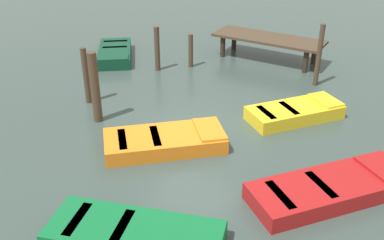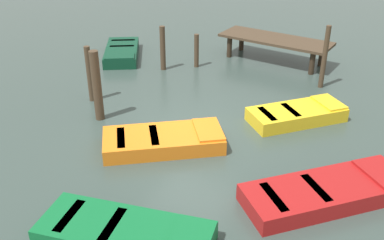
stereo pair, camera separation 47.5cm
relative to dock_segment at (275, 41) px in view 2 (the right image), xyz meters
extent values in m
plane|color=#33423D|center=(-0.15, -6.62, -0.82)|extent=(80.00, 80.00, 0.00)
cube|color=#423323|center=(0.00, 0.00, 0.08)|extent=(4.46, 1.88, 0.10)
cylinder|color=#2E2318|center=(1.78, 0.37, -0.39)|extent=(0.20, 0.20, 0.85)
cylinder|color=#2E2318|center=(1.68, -0.68, -0.39)|extent=(0.20, 0.20, 0.85)
cylinder|color=#2E2318|center=(-1.68, 0.68, -0.39)|extent=(0.20, 0.20, 0.85)
cylinder|color=#2E2318|center=(-1.78, -0.37, -0.39)|extent=(0.20, 0.20, 0.85)
cube|color=#0C3823|center=(-5.64, -2.48, -0.62)|extent=(2.63, 3.14, 0.40)
cube|color=maroon|center=(-5.64, -2.48, -0.48)|extent=(2.16, 2.63, 0.04)
cube|color=#0C3823|center=(-5.03, -3.44, -0.39)|extent=(1.31, 1.15, 0.06)
cube|color=maroon|center=(-5.76, -2.29, -0.44)|extent=(0.94, 0.70, 0.04)
cube|color=maroon|center=(-6.19, -1.61, -0.44)|extent=(0.94, 0.70, 0.04)
cube|color=gold|center=(2.28, -4.60, -0.62)|extent=(2.77, 2.87, 0.40)
cube|color=#4C3319|center=(2.28, -4.60, -0.48)|extent=(2.29, 2.39, 0.04)
cube|color=gold|center=(3.02, -3.79, -0.39)|extent=(1.20, 1.17, 0.06)
cube|color=#42301E|center=(2.14, -4.76, -0.44)|extent=(0.82, 0.77, 0.04)
cube|color=#42301E|center=(1.61, -5.33, -0.44)|extent=(0.82, 0.77, 0.04)
cube|color=orange|center=(-0.40, -7.77, -0.62)|extent=(3.34, 3.02, 0.40)
cube|color=black|center=(-0.40, -7.77, -0.48)|extent=(2.78, 2.49, 0.04)
cube|color=orange|center=(0.57, -7.03, -0.39)|extent=(1.31, 1.42, 0.06)
cube|color=black|center=(-0.59, -7.92, -0.44)|extent=(0.82, 0.98, 0.04)
cube|color=black|center=(-1.28, -8.44, -0.44)|extent=(0.82, 0.98, 0.04)
cube|color=maroon|center=(3.95, -8.00, -0.62)|extent=(3.52, 3.62, 0.40)
cube|color=black|center=(3.95, -8.00, -0.48)|extent=(2.93, 3.01, 0.04)
cube|color=maroon|center=(4.95, -6.94, -0.39)|extent=(1.43, 1.41, 0.06)
cube|color=black|center=(3.76, -8.20, -0.44)|extent=(0.88, 0.85, 0.04)
cube|color=black|center=(3.05, -8.95, -0.44)|extent=(0.88, 0.85, 0.04)
cube|color=#0F602D|center=(0.84, -11.19, -0.62)|extent=(3.59, 1.97, 0.40)
cube|color=orange|center=(0.84, -11.19, -0.48)|extent=(3.03, 1.59, 0.04)
cube|color=#0F602D|center=(2.13, -10.91, -0.39)|extent=(0.97, 1.29, 0.06)
cube|color=#B06E1E|center=(0.59, -11.25, -0.44)|extent=(0.41, 1.02, 0.04)
cube|color=#B06E1E|center=(-0.32, -11.44, -0.44)|extent=(0.41, 1.02, 0.04)
cylinder|color=#423323|center=(-2.43, -2.01, -0.17)|extent=(0.18, 0.18, 1.29)
cylinder|color=#423323|center=(-3.41, -2.87, 0.02)|extent=(0.20, 0.20, 1.68)
cylinder|color=#423323|center=(2.30, -1.73, 0.27)|extent=(0.17, 0.17, 2.18)
cylinder|color=#423323|center=(-2.94, -7.26, 0.25)|extent=(0.27, 0.27, 2.13)
cylinder|color=#423323|center=(-3.99, -6.35, 0.10)|extent=(0.19, 0.19, 1.83)
camera|label=1|loc=(4.67, -16.58, 5.33)|focal=41.45mm
camera|label=2|loc=(5.09, -16.36, 5.33)|focal=41.45mm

